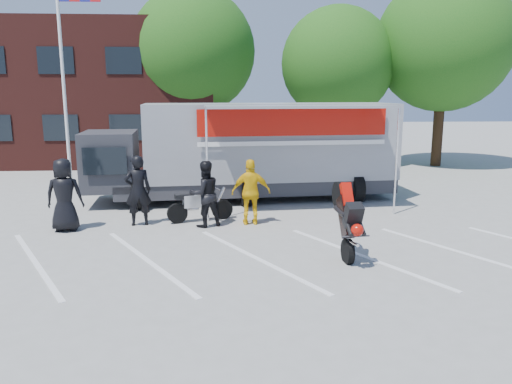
{
  "coord_description": "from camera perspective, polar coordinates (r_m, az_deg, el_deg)",
  "views": [
    {
      "loc": [
        -0.46,
        -9.55,
        3.65
      ],
      "look_at": [
        0.25,
        2.02,
        1.3
      ],
      "focal_mm": 35.0,
      "sensor_mm": 36.0,
      "label": 1
    }
  ],
  "objects": [
    {
      "name": "ground",
      "position": [
        10.23,
        -0.72,
        -9.43
      ],
      "size": [
        100.0,
        100.0,
        0.0
      ],
      "primitive_type": "plane",
      "color": "#9A9995",
      "rests_on": "ground"
    },
    {
      "name": "parking_bay_lines",
      "position": [
        11.17,
        -0.98,
        -7.57
      ],
      "size": [
        18.09,
        13.33,
        0.01
      ],
      "primitive_type": "cube",
      "rotation": [
        0.0,
        0.0,
        0.52
      ],
      "color": "white",
      "rests_on": "ground"
    },
    {
      "name": "office_building",
      "position": [
        29.16,
        -23.02,
        10.27
      ],
      "size": [
        18.0,
        8.0,
        7.0
      ],
      "primitive_type": "cube",
      "color": "#4F1E19",
      "rests_on": "ground"
    },
    {
      "name": "flagpole",
      "position": [
        20.44,
        -20.66,
        14.69
      ],
      "size": [
        1.61,
        0.12,
        8.0
      ],
      "color": "white",
      "rests_on": "ground"
    },
    {
      "name": "tree_left",
      "position": [
        25.67,
        -7.23,
        15.65
      ],
      "size": [
        6.12,
        6.12,
        8.64
      ],
      "color": "#382314",
      "rests_on": "ground"
    },
    {
      "name": "tree_mid",
      "position": [
        25.18,
        9.29,
        14.26
      ],
      "size": [
        5.44,
        5.44,
        7.68
      ],
      "color": "#382314",
      "rests_on": "ground"
    },
    {
      "name": "tree_right",
      "position": [
        26.32,
        20.7,
        15.6
      ],
      "size": [
        6.46,
        6.46,
        9.12
      ],
      "color": "#382314",
      "rests_on": "ground"
    },
    {
      "name": "transporter_truck",
      "position": [
        17.21,
        0.01,
        -0.79
      ],
      "size": [
        10.59,
        5.77,
        3.25
      ],
      "primitive_type": null,
      "rotation": [
        0.0,
        0.0,
        0.09
      ],
      "color": "gray",
      "rests_on": "ground"
    },
    {
      "name": "parked_motorcycle",
      "position": [
        14.37,
        -6.35,
        -3.32
      ],
      "size": [
        2.05,
        1.21,
        1.02
      ],
      "primitive_type": null,
      "rotation": [
        0.0,
        0.0,
        1.88
      ],
      "color": "silver",
      "rests_on": "ground"
    },
    {
      "name": "stunt_bike_rider",
      "position": [
        11.62,
        9.44,
        -7.0
      ],
      "size": [
        0.9,
        1.65,
        1.87
      ],
      "primitive_type": null,
      "rotation": [
        0.0,
        0.0,
        0.1
      ],
      "color": "black",
      "rests_on": "ground"
    },
    {
      "name": "spectator_leather_a",
      "position": [
        14.04,
        -21.07,
        -0.32
      ],
      "size": [
        0.98,
        0.66,
        1.94
      ],
      "primitive_type": "imported",
      "rotation": [
        0.0,
        0.0,
        3.19
      ],
      "color": "black",
      "rests_on": "ground"
    },
    {
      "name": "spectator_leather_b",
      "position": [
        14.05,
        -13.34,
        0.16
      ],
      "size": [
        0.79,
        0.6,
        1.95
      ],
      "primitive_type": "imported",
      "rotation": [
        0.0,
        0.0,
        3.35
      ],
      "color": "black",
      "rests_on": "ground"
    },
    {
      "name": "spectator_leather_c",
      "position": [
        13.61,
        -5.88,
        -0.23
      ],
      "size": [
        1.09,
        0.99,
        1.81
      ],
      "primitive_type": "imported",
      "rotation": [
        0.0,
        0.0,
        3.56
      ],
      "color": "black",
      "rests_on": "ground"
    },
    {
      "name": "spectator_hivis",
      "position": [
        13.75,
        -0.57,
        -0.02
      ],
      "size": [
        1.08,
        0.47,
        1.83
      ],
      "primitive_type": "imported",
      "rotation": [
        0.0,
        0.0,
        3.16
      ],
      "color": "yellow",
      "rests_on": "ground"
    }
  ]
}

